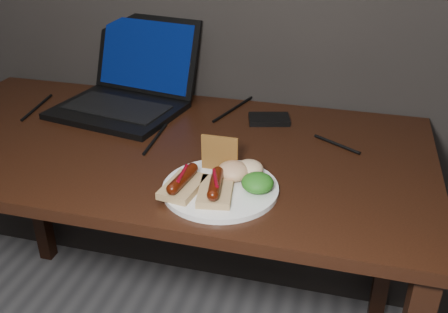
% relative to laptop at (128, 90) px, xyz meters
% --- Properties ---
extents(desk, '(1.40, 0.70, 0.75)m').
position_rel_laptop_xyz_m(desk, '(0.18, -0.21, -0.14)').
color(desk, black).
rests_on(desk, ground).
extents(laptop, '(0.41, 0.41, 0.25)m').
position_rel_laptop_xyz_m(laptop, '(0.00, 0.00, 0.00)').
color(laptop, black).
rests_on(laptop, desk).
extents(hard_drive, '(0.13, 0.10, 0.02)m').
position_rel_laptop_xyz_m(hard_drive, '(0.43, -0.01, -0.04)').
color(hard_drive, black).
rests_on(hard_drive, desk).
extents(desk_cables, '(0.97, 0.45, 0.01)m').
position_rel_laptop_xyz_m(desk_cables, '(0.18, -0.08, -0.05)').
color(desk_cables, black).
rests_on(desk_cables, desk).
extents(plate, '(0.27, 0.27, 0.01)m').
position_rel_laptop_xyz_m(plate, '(0.40, -0.40, -0.05)').
color(plate, white).
rests_on(plate, desk).
extents(bread_sausage_left, '(0.09, 0.12, 0.04)m').
position_rel_laptop_xyz_m(bread_sausage_left, '(0.32, -0.43, -0.02)').
color(bread_sausage_left, tan).
rests_on(bread_sausage_left, plate).
extents(bread_sausage_center, '(0.09, 0.12, 0.04)m').
position_rel_laptop_xyz_m(bread_sausage_center, '(0.40, -0.44, -0.02)').
color(bread_sausage_center, tan).
rests_on(bread_sausage_center, plate).
extents(crispbread, '(0.09, 0.01, 0.08)m').
position_rel_laptop_xyz_m(crispbread, '(0.38, -0.33, 0.00)').
color(crispbread, '#915828').
rests_on(crispbread, plate).
extents(salad_greens, '(0.07, 0.07, 0.04)m').
position_rel_laptop_xyz_m(salad_greens, '(0.48, -0.40, -0.02)').
color(salad_greens, '#1A5010').
rests_on(salad_greens, plate).
extents(salsa_mound, '(0.07, 0.07, 0.04)m').
position_rel_laptop_xyz_m(salsa_mound, '(0.42, -0.36, -0.02)').
color(salsa_mound, '#A12A10').
rests_on(salsa_mound, plate).
extents(coleslaw_mound, '(0.06, 0.06, 0.04)m').
position_rel_laptop_xyz_m(coleslaw_mound, '(0.45, -0.34, -0.02)').
color(coleslaw_mound, beige).
rests_on(coleslaw_mound, plate).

